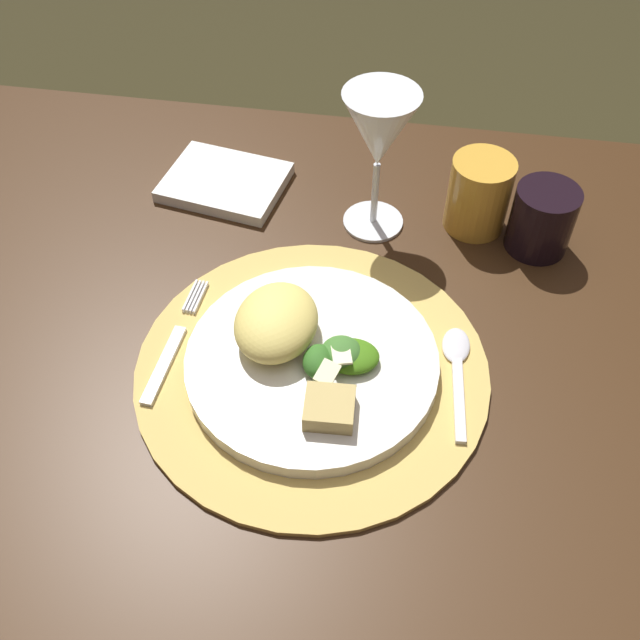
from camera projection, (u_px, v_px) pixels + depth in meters
ground_plane at (349, 601)px, 1.30m from camera, size 6.00×6.00×0.00m
dining_table at (362, 434)px, 0.88m from camera, size 1.43×0.80×0.73m
placemat at (312, 369)px, 0.73m from camera, size 0.35×0.35×0.01m
dinner_plate at (312, 362)px, 0.72m from camera, size 0.25×0.25×0.02m
pasta_serving at (276, 322)px, 0.71m from camera, size 0.09×0.10×0.04m
salad_greens at (339, 356)px, 0.70m from camera, size 0.08×0.07×0.02m
bread_piece at (329, 408)px, 0.66m from camera, size 0.05×0.05×0.02m
fork at (173, 345)px, 0.74m from camera, size 0.02×0.17×0.00m
spoon at (457, 362)px, 0.72m from camera, size 0.03×0.14×0.01m
napkin at (225, 182)px, 0.91m from camera, size 0.16×0.14×0.01m
wine_glass at (379, 134)px, 0.78m from camera, size 0.08×0.08×0.17m
amber_tumbler at (479, 194)px, 0.84m from camera, size 0.07×0.07×0.09m
dark_tumbler at (542, 219)px, 0.82m from camera, size 0.07×0.07×0.08m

